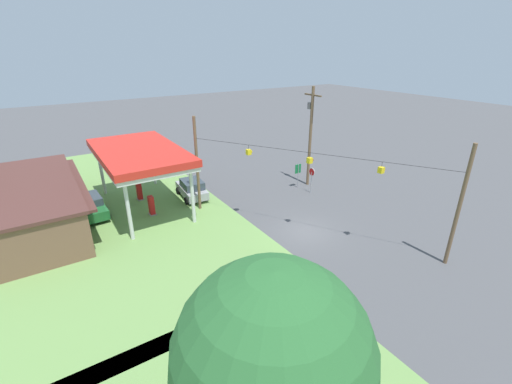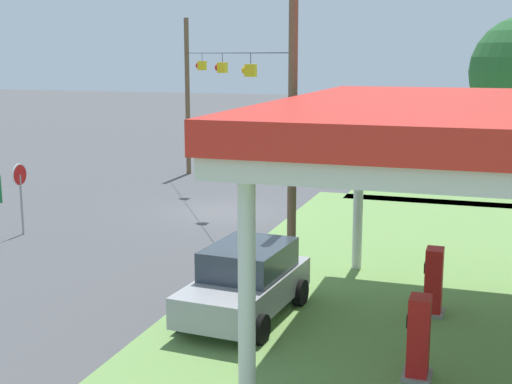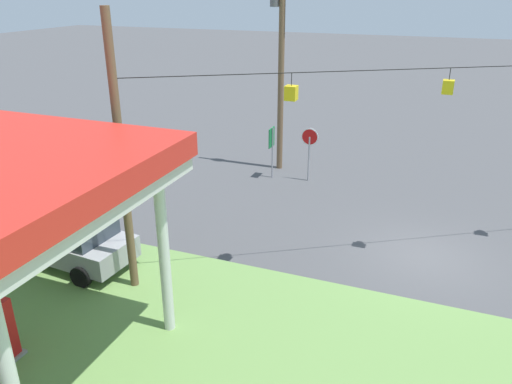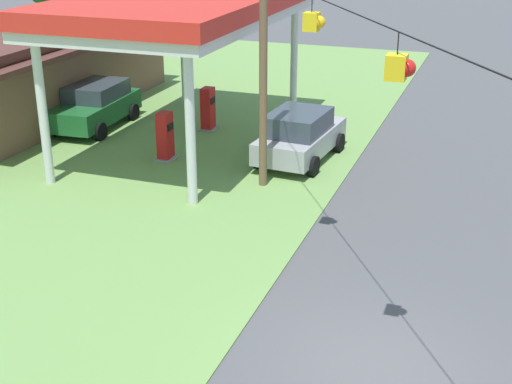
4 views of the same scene
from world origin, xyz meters
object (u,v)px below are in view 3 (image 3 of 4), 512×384
fuel_pump_near (2,331)px  route_sign (272,142)px  car_at_pumps_front (71,239)px  stop_sign_roadside (309,143)px  utility_pole_main (280,57)px

fuel_pump_near → route_sign: 14.15m
car_at_pumps_front → stop_sign_roadside: size_ratio=1.73×
stop_sign_roadside → route_sign: 1.74m
fuel_pump_near → car_at_pumps_front: size_ratio=0.38×
fuel_pump_near → car_at_pumps_front: (1.50, -4.23, 0.10)m
stop_sign_roadside → route_sign: stop_sign_roadside is taller
stop_sign_roadside → utility_pole_main: (1.85, -1.16, 3.57)m
fuel_pump_near → utility_pole_main: (-1.74, -15.38, 4.59)m
stop_sign_roadside → route_sign: bearing=-172.7°
utility_pole_main → car_at_pumps_front: bearing=73.8°
fuel_pump_near → utility_pole_main: utility_pole_main is taller
stop_sign_roadside → route_sign: (1.73, 0.22, -0.10)m
fuel_pump_near → utility_pole_main: bearing=-96.4°
fuel_pump_near → car_at_pumps_front: 4.49m
car_at_pumps_front → route_sign: 10.36m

